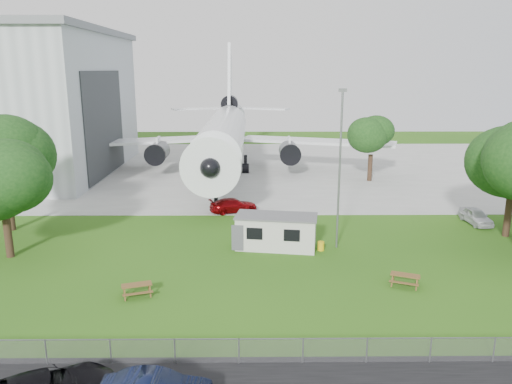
{
  "coord_description": "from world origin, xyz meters",
  "views": [
    {
      "loc": [
        1.61,
        -30.36,
        13.48
      ],
      "look_at": [
        1.96,
        8.0,
        4.0
      ],
      "focal_mm": 35.0,
      "sensor_mm": 36.0,
      "label": 1
    }
  ],
  "objects_px": {
    "picnic_east": "(404,286)",
    "picnic_west": "(137,296)",
    "airliner": "(224,133)",
    "site_cabin": "(276,232)"
  },
  "relations": [
    {
      "from": "picnic_east",
      "to": "picnic_west",
      "type": "bearing_deg",
      "value": -152.5
    },
    {
      "from": "site_cabin",
      "to": "picnic_east",
      "type": "xyz_separation_m",
      "value": [
        7.88,
        -7.03,
        -1.31
      ]
    },
    {
      "from": "airliner",
      "to": "picnic_west",
      "type": "xyz_separation_m",
      "value": [
        -3.4,
        -38.07,
        -5.27
      ]
    },
    {
      "from": "picnic_west",
      "to": "picnic_east",
      "type": "bearing_deg",
      "value": -13.34
    },
    {
      "from": "site_cabin",
      "to": "picnic_west",
      "type": "height_order",
      "value": "site_cabin"
    },
    {
      "from": "airliner",
      "to": "picnic_east",
      "type": "bearing_deg",
      "value": -69.98
    },
    {
      "from": "picnic_west",
      "to": "airliner",
      "type": "bearing_deg",
      "value": 67.06
    },
    {
      "from": "airliner",
      "to": "picnic_east",
      "type": "relative_size",
      "value": 26.52
    },
    {
      "from": "airliner",
      "to": "site_cabin",
      "type": "height_order",
      "value": "airliner"
    },
    {
      "from": "airliner",
      "to": "site_cabin",
      "type": "relative_size",
      "value": 6.89
    }
  ]
}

